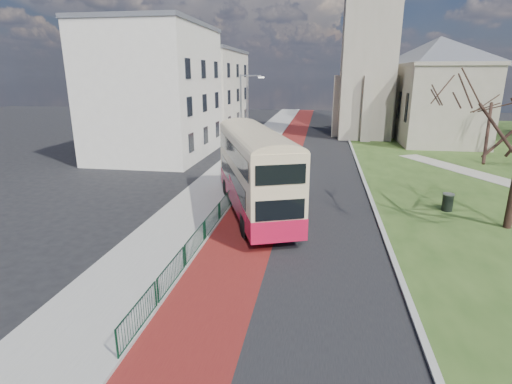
# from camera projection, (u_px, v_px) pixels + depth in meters

# --- Properties ---
(ground) EXTENTS (160.00, 160.00, 0.00)m
(ground) POSITION_uv_depth(u_px,v_px,m) (260.00, 253.00, 18.83)
(ground) COLOR black
(ground) RESTS_ON ground
(road_carriageway) EXTENTS (9.00, 120.00, 0.01)m
(road_carriageway) POSITION_uv_depth(u_px,v_px,m) (308.00, 164.00, 37.52)
(road_carriageway) COLOR black
(road_carriageway) RESTS_ON ground
(bus_lane) EXTENTS (3.40, 120.00, 0.01)m
(bus_lane) POSITION_uv_depth(u_px,v_px,m) (280.00, 163.00, 37.94)
(bus_lane) COLOR #591414
(bus_lane) RESTS_ON ground
(pavement_west) EXTENTS (4.00, 120.00, 0.12)m
(pavement_west) POSITION_uv_depth(u_px,v_px,m) (241.00, 161.00, 38.52)
(pavement_west) COLOR gray
(pavement_west) RESTS_ON ground
(kerb_west) EXTENTS (0.25, 120.00, 0.13)m
(kerb_west) POSITION_uv_depth(u_px,v_px,m) (261.00, 162.00, 38.21)
(kerb_west) COLOR #999993
(kerb_west) RESTS_ON ground
(kerb_east) EXTENTS (0.25, 80.00, 0.13)m
(kerb_east) POSITION_uv_depth(u_px,v_px,m) (357.00, 161.00, 38.68)
(kerb_east) COLOR #999993
(kerb_east) RESTS_ON ground
(pedestrian_railing) EXTENTS (0.07, 24.00, 1.12)m
(pedestrian_railing) POSITION_uv_depth(u_px,v_px,m) (220.00, 211.00, 22.92)
(pedestrian_railing) COLOR #0B331E
(pedestrian_railing) RESTS_ON ground
(gothic_church) EXTENTS (16.38, 18.00, 40.00)m
(gothic_church) POSITION_uv_depth(u_px,v_px,m) (408.00, 32.00, 49.11)
(gothic_church) COLOR gray
(gothic_church) RESTS_ON ground
(street_block_near) EXTENTS (10.30, 14.30, 13.00)m
(street_block_near) POSITION_uv_depth(u_px,v_px,m) (156.00, 91.00, 39.99)
(street_block_near) COLOR silver
(street_block_near) RESTS_ON ground
(street_block_far) EXTENTS (10.30, 16.30, 11.50)m
(street_block_far) POSITION_uv_depth(u_px,v_px,m) (202.00, 92.00, 55.34)
(street_block_far) COLOR beige
(street_block_far) RESTS_ON ground
(streetlamp) EXTENTS (2.13, 0.18, 8.00)m
(streetlamp) POSITION_uv_depth(u_px,v_px,m) (243.00, 116.00, 35.24)
(streetlamp) COLOR gray
(streetlamp) RESTS_ON pavement_west
(bus) EXTENTS (6.76, 12.03, 4.95)m
(bus) POSITION_uv_depth(u_px,v_px,m) (255.00, 168.00, 23.57)
(bus) COLOR #B71032
(bus) RESTS_ON ground
(litter_bin) EXTENTS (0.73, 0.73, 1.09)m
(litter_bin) POSITION_uv_depth(u_px,v_px,m) (448.00, 202.00, 24.47)
(litter_bin) COLOR black
(litter_bin) RESTS_ON grass_green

